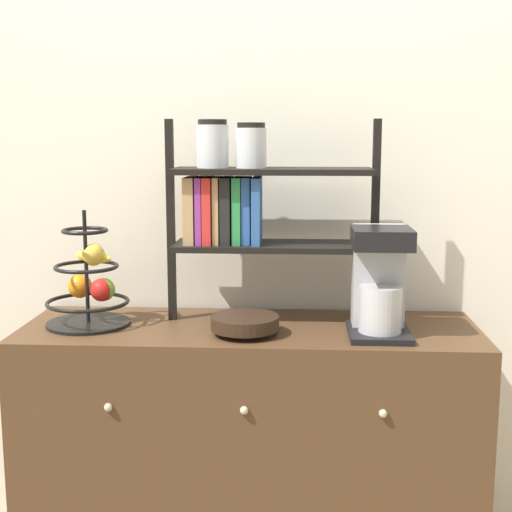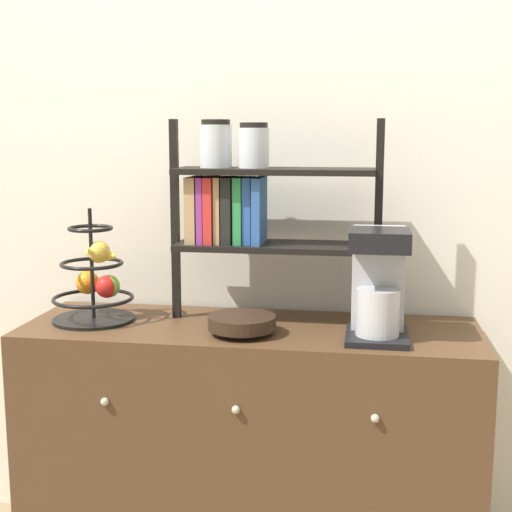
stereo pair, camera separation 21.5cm
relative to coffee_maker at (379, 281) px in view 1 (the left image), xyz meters
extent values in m
cube|color=silver|center=(-0.39, 0.33, 0.33)|extent=(7.00, 0.05, 2.60)
cube|color=#4C331E|center=(-0.39, 0.06, -0.56)|extent=(1.40, 0.46, 0.81)
sphere|color=#B2AD8C|center=(-0.77, -0.18, -0.34)|extent=(0.02, 0.02, 0.02)
sphere|color=#B2AD8C|center=(-0.39, -0.18, -0.34)|extent=(0.02, 0.02, 0.02)
sphere|color=#B2AD8C|center=(0.00, -0.18, -0.34)|extent=(0.02, 0.02, 0.02)
cube|color=black|center=(0.00, -0.02, -0.15)|extent=(0.18, 0.22, 0.02)
cube|color=#B7B7BC|center=(0.00, 0.04, 0.01)|extent=(0.15, 0.09, 0.30)
cylinder|color=#B7B7BC|center=(0.00, -0.04, -0.07)|extent=(0.12, 0.12, 0.13)
cube|color=black|center=(0.00, -0.03, 0.13)|extent=(0.17, 0.17, 0.06)
cylinder|color=black|center=(-0.89, 0.05, -0.15)|extent=(0.26, 0.26, 0.01)
cylinder|color=black|center=(-0.89, 0.05, 0.02)|extent=(0.01, 0.01, 0.35)
torus|color=black|center=(-0.89, 0.05, -0.09)|extent=(0.26, 0.26, 0.01)
torus|color=black|center=(-0.89, 0.05, 0.02)|extent=(0.20, 0.20, 0.01)
torus|color=black|center=(-0.89, 0.05, 0.14)|extent=(0.14, 0.14, 0.01)
sphere|color=red|center=(-0.85, 0.06, -0.05)|extent=(0.07, 0.07, 0.07)
sphere|color=#6BAD33|center=(-0.84, 0.07, -0.05)|extent=(0.07, 0.07, 0.07)
sphere|color=orange|center=(-0.93, 0.10, -0.05)|extent=(0.08, 0.08, 0.08)
ellipsoid|color=yellow|center=(-0.88, 0.10, 0.05)|extent=(0.15, 0.11, 0.04)
sphere|color=gold|center=(-0.87, 0.06, 0.06)|extent=(0.07, 0.07, 0.07)
cylinder|color=black|center=(-0.39, -0.03, -0.15)|extent=(0.11, 0.11, 0.02)
cylinder|color=black|center=(-0.39, -0.03, -0.12)|extent=(0.20, 0.20, 0.04)
cube|color=black|center=(-0.64, 0.13, 0.16)|extent=(0.02, 0.02, 0.63)
cube|color=black|center=(0.00, 0.13, 0.16)|extent=(0.02, 0.02, 0.63)
cube|color=black|center=(-0.32, 0.13, 0.08)|extent=(0.61, 0.20, 0.02)
cube|color=black|center=(-0.32, 0.13, 0.31)|extent=(0.61, 0.20, 0.02)
cube|color=tan|center=(-0.57, 0.13, 0.19)|extent=(0.03, 0.15, 0.21)
cube|color=#8C338C|center=(-0.54, 0.13, 0.19)|extent=(0.02, 0.15, 0.21)
cube|color=red|center=(-0.52, 0.13, 0.19)|extent=(0.03, 0.15, 0.21)
cube|color=tan|center=(-0.49, 0.13, 0.19)|extent=(0.02, 0.14, 0.21)
cube|color=black|center=(-0.46, 0.13, 0.19)|extent=(0.03, 0.14, 0.21)
cube|color=#2D8C47|center=(-0.43, 0.13, 0.19)|extent=(0.03, 0.13, 0.21)
cube|color=#2D599E|center=(-0.40, 0.13, 0.19)|extent=(0.03, 0.12, 0.21)
cube|color=#2D599E|center=(-0.37, 0.13, 0.19)|extent=(0.03, 0.16, 0.21)
cylinder|color=silver|center=(-0.50, 0.13, 0.39)|extent=(0.10, 0.10, 0.13)
cylinder|color=black|center=(-0.50, 0.13, 0.46)|extent=(0.09, 0.09, 0.02)
cylinder|color=silver|center=(-0.38, 0.13, 0.38)|extent=(0.10, 0.10, 0.12)
cylinder|color=black|center=(-0.38, 0.13, 0.45)|extent=(0.09, 0.09, 0.02)
camera|label=1|loc=(-0.24, -2.06, 0.42)|focal=50.00mm
camera|label=2|loc=(-0.03, -2.04, 0.42)|focal=50.00mm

